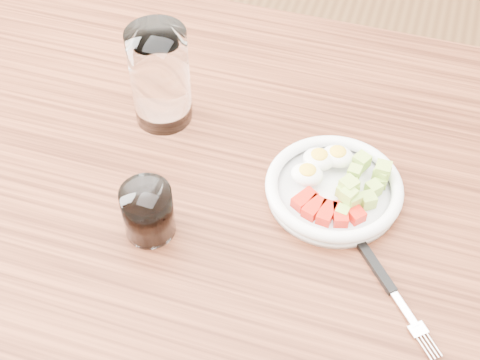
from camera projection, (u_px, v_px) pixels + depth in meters
name	position (u px, v px, depth m)	size (l,w,h in m)	color
dining_table	(244.00, 243.00, 1.00)	(1.50, 0.90, 0.77)	brown
bowl	(334.00, 186.00, 0.92)	(0.19, 0.19, 0.05)	white
fork	(385.00, 280.00, 0.84)	(0.13, 0.15, 0.01)	black
water_glass	(160.00, 77.00, 0.98)	(0.09, 0.09, 0.16)	white
coffee_glass	(148.00, 212.00, 0.87)	(0.07, 0.07, 0.08)	white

